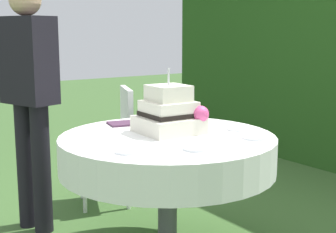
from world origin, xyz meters
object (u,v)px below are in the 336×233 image
(serving_plate_far, at_px, (237,129))
(serving_plate_right, at_px, (127,152))
(standing_person, at_px, (30,91))
(wedding_cake, at_px, (170,114))
(serving_plate_near, at_px, (196,148))
(cake_table, at_px, (167,154))
(napkin_stack, at_px, (122,124))
(garden_chair, at_px, (114,134))
(serving_plate_left, at_px, (255,137))

(serving_plate_far, relative_size, serving_plate_right, 1.04)
(standing_person, bearing_deg, serving_plate_far, 41.40)
(wedding_cake, height_order, serving_plate_near, wedding_cake)
(cake_table, xyz_separation_m, serving_plate_near, (0.34, -0.07, 0.11))
(serving_plate_near, height_order, napkin_stack, same)
(serving_plate_far, bearing_deg, serving_plate_right, -83.53)
(cake_table, height_order, serving_plate_near, serving_plate_near)
(serving_plate_right, bearing_deg, cake_table, 117.89)
(napkin_stack, bearing_deg, cake_table, 6.48)
(napkin_stack, relative_size, garden_chair, 0.17)
(wedding_cake, xyz_separation_m, serving_plate_near, (0.40, -0.13, -0.10))
(wedding_cake, distance_m, standing_person, 0.98)
(wedding_cake, height_order, serving_plate_right, wedding_cake)
(wedding_cake, bearing_deg, napkin_stack, -163.90)
(cake_table, relative_size, serving_plate_right, 10.38)
(serving_plate_far, bearing_deg, wedding_cake, -114.46)
(serving_plate_right, height_order, napkin_stack, same)
(napkin_stack, distance_m, standing_person, 0.64)
(cake_table, bearing_deg, serving_plate_near, -11.44)
(serving_plate_far, distance_m, serving_plate_right, 0.80)
(cake_table, height_order, serving_plate_left, serving_plate_left)
(serving_plate_far, bearing_deg, napkin_stack, -138.48)
(cake_table, bearing_deg, standing_person, -152.82)
(cake_table, xyz_separation_m, standing_person, (-0.88, -0.45, 0.30))
(serving_plate_far, relative_size, napkin_stack, 0.77)
(wedding_cake, relative_size, serving_plate_left, 2.51)
(serving_plate_far, relative_size, standing_person, 0.07)
(napkin_stack, xyz_separation_m, garden_chair, (-0.59, 0.27, -0.20))
(wedding_cake, xyz_separation_m, serving_plate_left, (0.39, 0.29, -0.10))
(serving_plate_right, bearing_deg, serving_plate_far, 96.47)
(cake_table, height_order, serving_plate_right, serving_plate_right)
(garden_chair, xyz_separation_m, standing_person, (0.12, -0.67, 0.39))
(standing_person, bearing_deg, serving_plate_right, 4.07)
(serving_plate_far, distance_m, garden_chair, 1.15)
(napkin_stack, bearing_deg, serving_plate_right, -27.92)
(wedding_cake, bearing_deg, cake_table, -45.26)
(serving_plate_near, distance_m, serving_plate_left, 0.41)
(standing_person, bearing_deg, serving_plate_left, 33.22)
(serving_plate_far, relative_size, garden_chair, 0.13)
(serving_plate_far, height_order, serving_plate_left, same)
(wedding_cake, bearing_deg, standing_person, -148.28)
(serving_plate_near, height_order, garden_chair, garden_chair)
(wedding_cake, bearing_deg, serving_plate_left, 36.23)
(serving_plate_far, xyz_separation_m, standing_person, (-0.99, -0.88, 0.18))
(serving_plate_near, relative_size, serving_plate_left, 0.93)
(serving_plate_far, relative_size, serving_plate_left, 0.82)
(serving_plate_left, xyz_separation_m, serving_plate_right, (-0.13, -0.72, 0.00))
(wedding_cake, xyz_separation_m, serving_plate_far, (0.17, 0.36, -0.10))
(serving_plate_right, height_order, standing_person, standing_person)
(cake_table, xyz_separation_m, serving_plate_right, (0.20, -0.38, 0.11))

